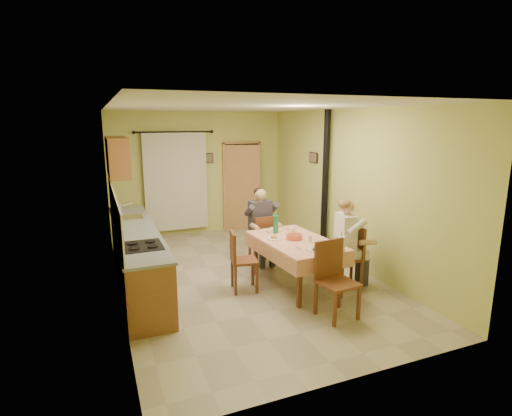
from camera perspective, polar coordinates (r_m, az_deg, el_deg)
name	(u,v)px	position (r m, az deg, el deg)	size (l,w,h in m)	color
floor	(245,276)	(6.88, -1.64, -9.73)	(4.00, 6.00, 0.01)	tan
room_shell	(244,170)	(6.43, -1.74, 5.49)	(4.04, 6.04, 2.82)	#CCD06B
kitchen_run	(136,255)	(6.74, -16.71, -6.40)	(0.64, 3.64, 1.56)	brown
upper_cabinets	(117,157)	(7.72, -19.20, 6.93)	(0.35, 1.40, 0.70)	brown
curtain	(176,181)	(9.13, -11.36, 3.76)	(1.70, 0.07, 2.22)	black
doorway	(242,186)	(9.60, -1.95, 3.13)	(0.96, 0.29, 2.15)	black
dining_table	(295,263)	(6.42, 5.64, -7.79)	(1.12, 1.72, 0.76)	#E49C7A
tableware	(301,238)	(6.23, 6.42, -4.25)	(0.82, 1.63, 0.33)	white
chair_far	(261,249)	(7.36, 0.73, -5.86)	(0.38, 0.38, 0.92)	brown
chair_near	(336,296)	(5.57, 11.40, -12.22)	(0.51, 0.51, 1.03)	brown
chair_right	(346,269)	(6.55, 12.80, -8.47)	(0.50, 0.50, 0.99)	brown
chair_left	(243,272)	(6.26, -1.81, -9.18)	(0.45, 0.45, 0.95)	brown
man_far	(261,217)	(7.20, 0.71, -1.36)	(0.59, 0.47, 1.39)	#38333D
man_right	(347,233)	(6.37, 12.93, -3.53)	(0.53, 0.63, 1.39)	silver
stove_flue	(324,202)	(7.92, 9.75, 0.79)	(0.24, 0.24, 2.80)	black
picture_back	(209,158)	(9.32, -6.70, 7.11)	(0.19, 0.03, 0.23)	black
picture_right	(313,158)	(8.35, 8.19, 7.15)	(0.03, 0.31, 0.21)	brown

